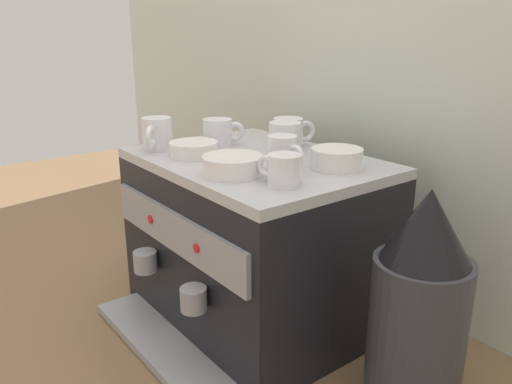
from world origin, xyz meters
TOP-DOWN VIEW (x-y plane):
  - ground_plane at (0.00, 0.00)m, footprint 4.00×4.00m
  - tiled_backsplash_wall at (0.00, 0.36)m, footprint 2.80×0.03m
  - espresso_machine at (0.00, -0.00)m, footprint 0.59×0.55m
  - ceramic_cup_0 at (0.21, -0.09)m, footprint 0.10×0.07m
  - ceramic_cup_1 at (-0.03, 0.13)m, footprint 0.08×0.12m
  - ceramic_cup_2 at (-0.16, -0.00)m, footprint 0.07×0.11m
  - ceramic_cup_3 at (0.03, 0.07)m, footprint 0.08×0.11m
  - ceramic_cup_4 at (-0.22, -0.14)m, footprint 0.10×0.10m
  - ceramic_cup_5 at (0.13, -0.03)m, footprint 0.10×0.06m
  - ceramic_bowl_0 at (0.18, 0.08)m, footprint 0.11×0.11m
  - ceramic_bowl_1 at (0.08, -0.13)m, footprint 0.13×0.13m
  - ceramic_bowl_2 at (-0.10, -0.11)m, footprint 0.12×0.12m
  - coffee_grinder at (0.45, 0.04)m, footprint 0.18×0.18m
  - milk_pitcher at (-0.44, 0.01)m, footprint 0.10×0.10m

SIDE VIEW (x-z plane):
  - ground_plane at x=0.00m, z-range 0.00..0.00m
  - milk_pitcher at x=-0.44m, z-range 0.00..0.14m
  - espresso_machine at x=0.00m, z-range 0.00..0.41m
  - coffee_grinder at x=0.45m, z-range -0.01..0.43m
  - ceramic_bowl_2 at x=-0.10m, z-range 0.42..0.45m
  - ceramic_bowl_1 at x=0.08m, z-range 0.42..0.46m
  - ceramic_bowl_0 at x=0.18m, z-range 0.42..0.46m
  - ceramic_cup_0 at x=0.21m, z-range 0.42..0.48m
  - ceramic_cup_2 at x=-0.16m, z-range 0.42..0.49m
  - ceramic_cup_1 at x=-0.03m, z-range 0.42..0.49m
  - ceramic_cup_5 at x=0.13m, z-range 0.42..0.49m
  - ceramic_cup_4 at x=-0.22m, z-range 0.42..0.50m
  - ceramic_cup_3 at x=0.03m, z-range 0.42..0.50m
  - tiled_backsplash_wall at x=0.00m, z-range 0.00..0.99m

